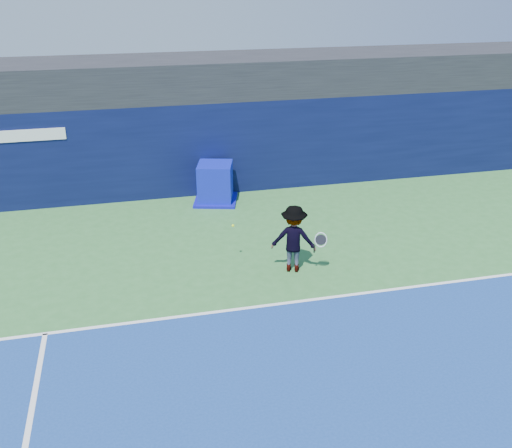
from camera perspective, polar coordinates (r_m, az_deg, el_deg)
The scene contains 7 objects.
ground at distance 10.55m, azimuth 6.97°, elevation -16.46°, with size 80.00×80.00×0.00m, color #327134.
baseline at distance 12.84m, azimuth 2.45°, elevation -7.97°, with size 24.00×0.10×0.01m, color white.
stadium_band at distance 19.45m, azimuth -4.24°, elevation 14.59°, with size 36.00×3.00×1.20m, color black.
back_wall_assembly at distance 18.96m, azimuth -3.56°, elevation 7.83°, with size 36.00×1.03×3.00m.
equipment_cart at distance 18.15m, azimuth -4.09°, elevation 3.97°, with size 1.60×1.60×1.26m.
tennis_player at distance 13.84m, azimuth 3.79°, elevation -1.48°, with size 1.37×0.98×1.70m.
tennis_ball at distance 14.19m, azimuth -2.32°, elevation -0.16°, with size 0.07×0.07×0.07m.
Camera 1 is at (-3.00, -7.44, 6.86)m, focal length 40.00 mm.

